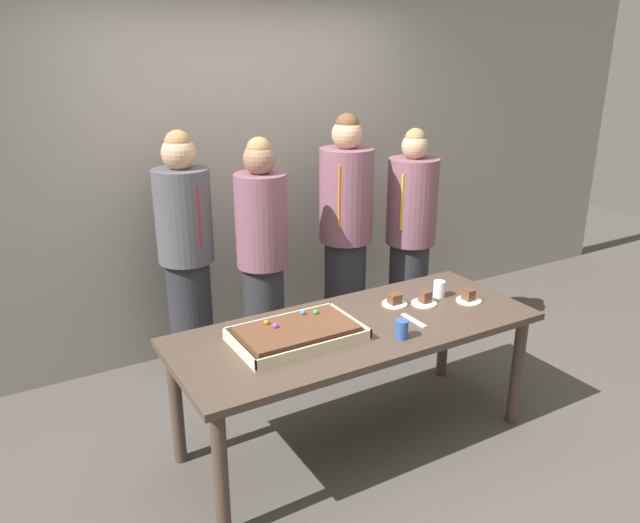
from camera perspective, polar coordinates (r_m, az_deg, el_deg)
name	(u,v)px	position (r m, az deg, el deg)	size (l,w,h in m)	color
ground_plane	(354,439)	(3.71, 3.24, -16.26)	(12.00, 12.00, 0.00)	#4C4742
interior_back_panel	(236,145)	(4.48, -7.86, 10.75)	(8.00, 0.12, 3.00)	#9E998E
party_table	(357,339)	(3.37, 3.45, -7.27)	(2.03, 0.81, 0.73)	#47382D
sheet_cake	(297,334)	(3.16, -2.19, -6.76)	(0.66, 0.41, 0.10)	beige
plated_slice_near_left	(425,300)	(3.64, 9.77, -3.57)	(0.15, 0.15, 0.08)	white
plated_slice_near_right	(395,301)	(3.61, 7.01, -3.71)	(0.15, 0.15, 0.07)	white
plated_slice_far_left	(469,297)	(3.73, 13.76, -3.29)	(0.15, 0.15, 0.08)	white
drink_cup_nearest	(439,289)	(3.75, 11.11, -2.53)	(0.07, 0.07, 0.10)	white
drink_cup_middle	(402,329)	(3.20, 7.66, -6.31)	(0.07, 0.07, 0.10)	#2D5199
cake_server_utensil	(414,320)	(3.42, 8.79, -5.49)	(0.03, 0.20, 0.01)	silver
person_serving_front	(346,236)	(4.29, 2.41, 2.36)	(0.37, 0.37, 1.76)	#28282D
person_green_shirt_behind	(263,261)	(3.93, -5.39, 0.02)	(0.33, 0.33, 1.66)	#28282D
person_striped_tie_right	(187,259)	(3.99, -12.38, 0.23)	(0.35, 0.35, 1.70)	#28282D
person_far_right_suit	(410,238)	(4.53, 8.46, 2.21)	(0.36, 0.36, 1.64)	#28282D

